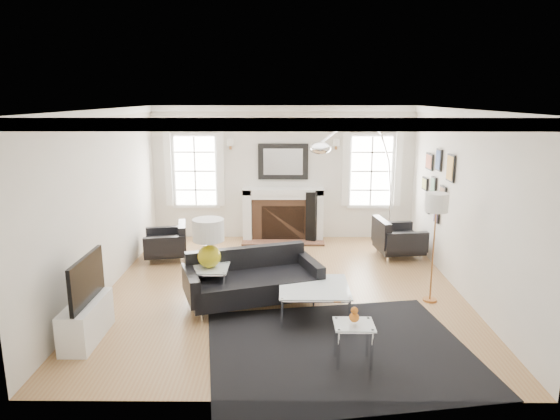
{
  "coord_description": "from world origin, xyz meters",
  "views": [
    {
      "loc": [
        0.01,
        -7.44,
        2.99
      ],
      "look_at": [
        -0.05,
        0.3,
        1.22
      ],
      "focal_mm": 32.0,
      "sensor_mm": 36.0,
      "label": 1
    }
  ],
  "objects_px": {
    "fireplace": "(283,215)",
    "gourd_lamp": "(209,240)",
    "coffee_table": "(314,288)",
    "armchair_left": "(168,243)",
    "sofa": "(252,280)",
    "arc_floor_lamp": "(358,180)",
    "armchair_right": "(396,239)"
  },
  "relations": [
    {
      "from": "sofa",
      "to": "gourd_lamp",
      "type": "xyz_separation_m",
      "value": [
        -0.59,
        -0.13,
        0.66
      ]
    },
    {
      "from": "fireplace",
      "to": "arc_floor_lamp",
      "type": "relative_size",
      "value": 0.64
    },
    {
      "from": "fireplace",
      "to": "coffee_table",
      "type": "bearing_deg",
      "value": -83.41
    },
    {
      "from": "coffee_table",
      "to": "sofa",
      "type": "bearing_deg",
      "value": 154.42
    },
    {
      "from": "armchair_right",
      "to": "fireplace",
      "type": "bearing_deg",
      "value": 151.81
    },
    {
      "from": "fireplace",
      "to": "arc_floor_lamp",
      "type": "height_order",
      "value": "arc_floor_lamp"
    },
    {
      "from": "armchair_left",
      "to": "coffee_table",
      "type": "distance_m",
      "value": 3.54
    },
    {
      "from": "armchair_left",
      "to": "arc_floor_lamp",
      "type": "bearing_deg",
      "value": 7.14
    },
    {
      "from": "armchair_left",
      "to": "coffee_table",
      "type": "xyz_separation_m",
      "value": [
        2.58,
        -2.43,
        0.08
      ]
    },
    {
      "from": "fireplace",
      "to": "armchair_left",
      "type": "height_order",
      "value": "fireplace"
    },
    {
      "from": "armchair_left",
      "to": "gourd_lamp",
      "type": "bearing_deg",
      "value": -62.83
    },
    {
      "from": "sofa",
      "to": "arc_floor_lamp",
      "type": "xyz_separation_m",
      "value": [
        1.88,
        2.45,
        1.09
      ]
    },
    {
      "from": "gourd_lamp",
      "to": "arc_floor_lamp",
      "type": "bearing_deg",
      "value": 46.19
    },
    {
      "from": "fireplace",
      "to": "sofa",
      "type": "distance_m",
      "value": 3.36
    },
    {
      "from": "sofa",
      "to": "armchair_right",
      "type": "xyz_separation_m",
      "value": [
        2.6,
        2.17,
        -0.0
      ]
    },
    {
      "from": "fireplace",
      "to": "armchair_right",
      "type": "height_order",
      "value": "fireplace"
    },
    {
      "from": "sofa",
      "to": "arc_floor_lamp",
      "type": "distance_m",
      "value": 3.28
    },
    {
      "from": "arc_floor_lamp",
      "to": "gourd_lamp",
      "type": "bearing_deg",
      "value": -133.81
    },
    {
      "from": "gourd_lamp",
      "to": "sofa",
      "type": "bearing_deg",
      "value": 12.35
    },
    {
      "from": "fireplace",
      "to": "armchair_right",
      "type": "xyz_separation_m",
      "value": [
        2.14,
        -1.15,
        -0.2
      ]
    },
    {
      "from": "fireplace",
      "to": "armchair_right",
      "type": "bearing_deg",
      "value": -28.19
    },
    {
      "from": "sofa",
      "to": "coffee_table",
      "type": "bearing_deg",
      "value": -25.58
    },
    {
      "from": "sofa",
      "to": "gourd_lamp",
      "type": "bearing_deg",
      "value": -167.65
    },
    {
      "from": "fireplace",
      "to": "armchair_left",
      "type": "xyz_separation_m",
      "value": [
        -2.14,
        -1.32,
        -0.23
      ]
    },
    {
      "from": "fireplace",
      "to": "gourd_lamp",
      "type": "distance_m",
      "value": 3.64
    },
    {
      "from": "sofa",
      "to": "armchair_right",
      "type": "bearing_deg",
      "value": 39.96
    },
    {
      "from": "armchair_right",
      "to": "coffee_table",
      "type": "distance_m",
      "value": 3.11
    },
    {
      "from": "coffee_table",
      "to": "armchair_left",
      "type": "bearing_deg",
      "value": 136.71
    },
    {
      "from": "fireplace",
      "to": "armchair_right",
      "type": "relative_size",
      "value": 1.7
    },
    {
      "from": "fireplace",
      "to": "coffee_table",
      "type": "relative_size",
      "value": 1.77
    },
    {
      "from": "armchair_left",
      "to": "armchair_right",
      "type": "height_order",
      "value": "armchair_right"
    },
    {
      "from": "coffee_table",
      "to": "arc_floor_lamp",
      "type": "relative_size",
      "value": 0.36
    }
  ]
}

